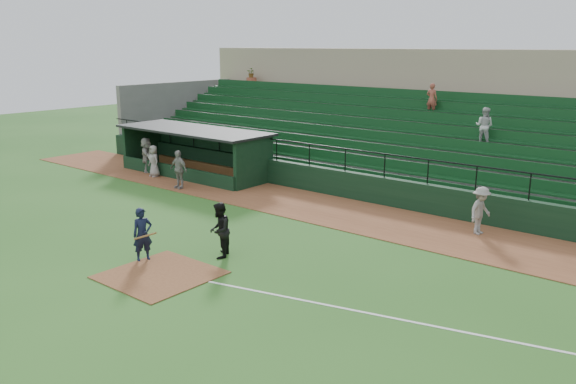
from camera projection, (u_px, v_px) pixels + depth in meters
The scene contains 12 objects.
ground at pixel (186, 266), 18.46m from camera, with size 90.00×90.00×0.00m, color #2A5D1E.
warning_track at pixel (334, 211), 24.44m from camera, with size 40.00×4.00×0.03m, color brown.
home_plate_dirt at pixel (160, 275), 17.71m from camera, with size 3.00×3.00×0.03m, color brown.
foul_line at pixel (442, 328), 14.42m from camera, with size 18.00×0.09×0.01m, color white.
stadium_structure at pixel (431, 133), 30.22m from camera, with size 38.00×13.08×6.40m.
dugout at pixel (200, 148), 31.30m from camera, with size 8.90×3.20×2.42m.
batter_at_plate at pixel (143, 235), 18.70m from camera, with size 1.10×0.73×1.73m.
umpire at pixel (219, 230), 19.01m from camera, with size 0.88×0.69×1.81m, color black.
runner at pixel (481, 211), 21.25m from camera, with size 1.12×0.65×1.74m, color gray.
dugout_player_a at pixel (179, 169), 28.03m from camera, with size 1.06×0.44×1.81m, color #99938F.
dugout_player_b at pixel (154, 161), 30.53m from camera, with size 0.79×0.52×1.62m, color gray.
dugout_player_c at pixel (146, 155), 31.57m from camera, with size 1.71×0.55×1.85m, color #A6A29C.
Camera 1 is at (13.49, -11.36, 6.71)m, focal length 37.07 mm.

